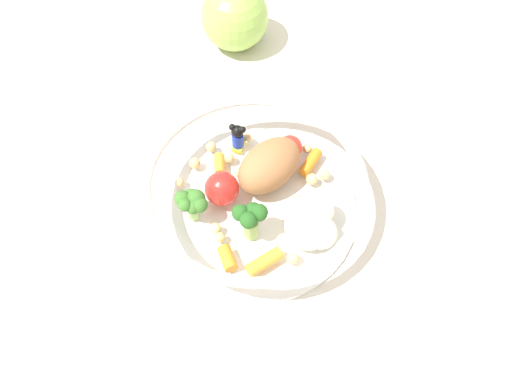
{
  "coord_description": "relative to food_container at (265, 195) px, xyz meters",
  "views": [
    {
      "loc": [
        -0.11,
        0.28,
        0.5
      ],
      "look_at": [
        0.01,
        -0.0,
        0.03
      ],
      "focal_mm": 40.94,
      "sensor_mm": 36.0,
      "label": 1
    }
  ],
  "objects": [
    {
      "name": "ground_plane",
      "position": [
        0.0,
        0.0,
        -0.03
      ],
      "size": [
        2.4,
        2.4,
        0.0
      ],
      "primitive_type": "plane",
      "color": "silver"
    },
    {
      "name": "food_container",
      "position": [
        0.0,
        0.0,
        0.0
      ],
      "size": [
        0.21,
        0.21,
        0.05
      ],
      "color": "white",
      "rests_on": "ground_plane"
    },
    {
      "name": "loose_apple",
      "position": [
        0.12,
        -0.21,
        0.01
      ],
      "size": [
        0.08,
        0.08,
        0.09
      ],
      "color": "#8CB74C",
      "rests_on": "ground_plane"
    }
  ]
}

